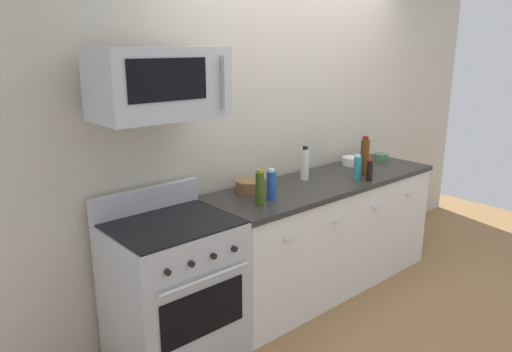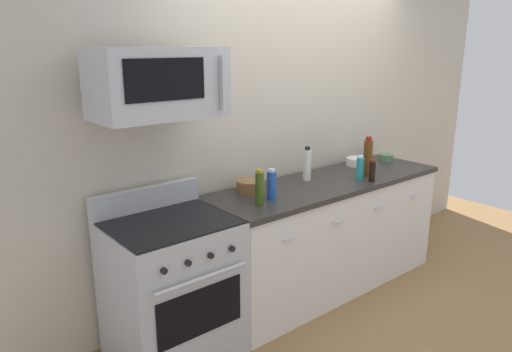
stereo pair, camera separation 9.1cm
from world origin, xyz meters
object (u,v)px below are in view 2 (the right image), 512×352
object	(u,v)px
bottle_soda_blue	(272,185)
range_oven	(172,288)
bottle_dish_soap	(360,168)
bottle_wine_amber	(368,157)
bowl_green_glaze	(386,157)
bottle_vinegar_white	(307,164)
bowl_white_ceramic	(357,161)
microwave	(158,83)
bottle_soy_sauce_dark	(372,171)
bottle_olive_oil	(259,188)
bowl_wooden_salad	(251,186)

from	to	relation	value
bottle_soda_blue	range_oven	bearing A→B (deg)	173.88
bottle_dish_soap	bottle_wine_amber	world-z (taller)	bottle_wine_amber
bowl_green_glaze	bottle_vinegar_white	bearing A→B (deg)	179.64
bottle_soda_blue	bowl_green_glaze	distance (m)	1.60
bottle_wine_amber	bowl_white_ceramic	distance (m)	0.36
microwave	bowl_green_glaze	distance (m)	2.48
bottle_wine_amber	bottle_soy_sauce_dark	xyz separation A→B (m)	(-0.11, -0.13, -0.07)
bottle_soy_sauce_dark	bottle_olive_oil	bearing A→B (deg)	172.88
bottle_soy_sauce_dark	bottle_wine_amber	bearing A→B (deg)	51.19
bottle_wine_amber	bowl_wooden_salad	size ratio (longest dim) A/B	1.56
bottle_olive_oil	bowl_white_ceramic	distance (m)	1.39
bottle_olive_oil	bowl_white_ceramic	size ratio (longest dim) A/B	1.33
microwave	bowl_white_ceramic	xyz separation A→B (m)	(1.99, 0.12, -0.79)
bowl_white_ceramic	bowl_wooden_salad	world-z (taller)	bowl_wooden_salad
range_oven	microwave	size ratio (longest dim) A/B	1.44
bowl_green_glaze	bowl_wooden_salad	world-z (taller)	bowl_wooden_salad
bottle_soda_blue	bowl_white_ceramic	xyz separation A→B (m)	(1.23, 0.25, -0.07)
microwave	bottle_dish_soap	xyz separation A→B (m)	(1.64, -0.19, -0.74)
bottle_dish_soap	bowl_white_ceramic	distance (m)	0.48
bottle_soda_blue	bottle_vinegar_white	xyz separation A→B (m)	(0.55, 0.20, 0.02)
bowl_white_ceramic	bowl_wooden_salad	size ratio (longest dim) A/B	0.89
bottle_soy_sauce_dark	bowl_wooden_salad	bearing A→B (deg)	156.48
bottle_wine_amber	microwave	bearing A→B (deg)	175.08
range_oven	bottle_wine_amber	distance (m)	1.88
bottle_vinegar_white	bowl_wooden_salad	size ratio (longest dim) A/B	1.30
microwave	bottle_soda_blue	distance (m)	1.06
bowl_wooden_salad	bottle_wine_amber	bearing A→B (deg)	-14.48
bottle_dish_soap	bottle_olive_oil	world-z (taller)	bottle_olive_oil
bottle_wine_amber	bottle_olive_oil	distance (m)	1.15
bottle_vinegar_white	bowl_white_ceramic	size ratio (longest dim) A/B	1.45
range_oven	bottle_vinegar_white	xyz separation A→B (m)	(1.31, 0.12, 0.58)
bowl_wooden_salad	bowl_green_glaze	bearing A→B (deg)	-1.57
microwave	bottle_soy_sauce_dark	world-z (taller)	microwave
bowl_green_glaze	range_oven	bearing A→B (deg)	-177.31
bottle_olive_oil	bowl_green_glaze	distance (m)	1.74
bottle_soy_sauce_dark	bottle_vinegar_white	world-z (taller)	bottle_vinegar_white
bowl_green_glaze	bowl_white_ceramic	bearing A→B (deg)	171.09
microwave	bottle_olive_oil	bearing A→B (deg)	-13.91
bottle_dish_soap	bottle_soda_blue	world-z (taller)	bottle_soda_blue
bottle_olive_oil	bowl_wooden_salad	distance (m)	0.31
bottle_soy_sauce_dark	bottle_vinegar_white	xyz separation A→B (m)	(-0.36, 0.36, 0.04)
bottle_olive_oil	bottle_dish_soap	bearing A→B (deg)	-2.23
bowl_wooden_salad	range_oven	bearing A→B (deg)	-168.64
bottle_dish_soap	bottle_wine_amber	xyz separation A→B (m)	(0.14, 0.04, 0.06)
microwave	bottle_olive_oil	world-z (taller)	microwave
bowl_white_ceramic	bowl_green_glaze	bearing A→B (deg)	-8.91
range_oven	bottle_wine_amber	world-z (taller)	bottle_wine_amber
bottle_olive_oil	bottle_soy_sauce_dark	bearing A→B (deg)	-7.12
bowl_green_glaze	bottle_soy_sauce_dark	bearing A→B (deg)	-152.46
bottle_olive_oil	bowl_wooden_salad	size ratio (longest dim) A/B	1.19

